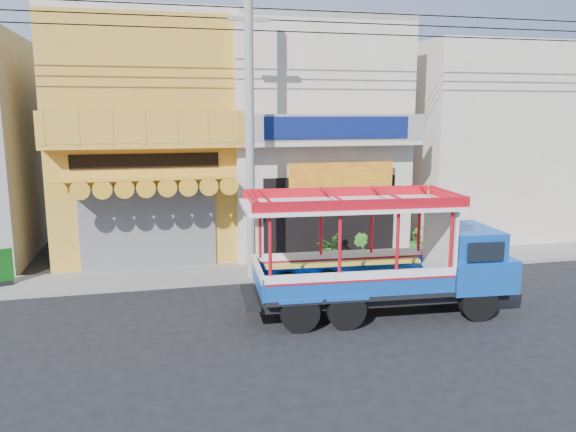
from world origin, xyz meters
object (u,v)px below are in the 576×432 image
at_px(green_sign, 0,270).
at_px(potted_plant_b, 361,249).
at_px(potted_plant_a, 329,247).
at_px(utility_pole, 255,112).
at_px(potted_plant_c, 417,240).
at_px(songthaew_truck, 398,255).

relative_size(green_sign, potted_plant_b, 1.05).
height_order(green_sign, potted_plant_a, green_sign).
xyz_separation_m(green_sign, potted_plant_b, (10.90, -0.22, 0.06)).
xyz_separation_m(utility_pole, potted_plant_c, (5.99, 1.40, -4.41)).
height_order(utility_pole, potted_plant_c, utility_pole).
height_order(songthaew_truck, potted_plant_b, songthaew_truck).
xyz_separation_m(songthaew_truck, green_sign, (-10.31, 4.36, -0.93)).
relative_size(green_sign, potted_plant_c, 1.06).
relative_size(utility_pole, songthaew_truck, 4.12).
distance_m(potted_plant_a, potted_plant_b, 1.07).
xyz_separation_m(utility_pole, green_sign, (-7.32, 0.77, -4.47)).
distance_m(songthaew_truck, green_sign, 11.23).
bearing_deg(utility_pole, green_sign, 174.02).
xyz_separation_m(songthaew_truck, potted_plant_c, (3.00, 4.99, -0.88)).
distance_m(utility_pole, green_sign, 8.61).
relative_size(utility_pole, green_sign, 26.39).
bearing_deg(potted_plant_c, potted_plant_b, -59.84).
bearing_deg(potted_plant_c, green_sign, -76.51).
xyz_separation_m(potted_plant_a, potted_plant_b, (0.95, -0.49, 0.00)).
bearing_deg(potted_plant_a, utility_pole, 143.78).
height_order(utility_pole, potted_plant_b, utility_pole).
bearing_deg(green_sign, potted_plant_c, 2.72).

